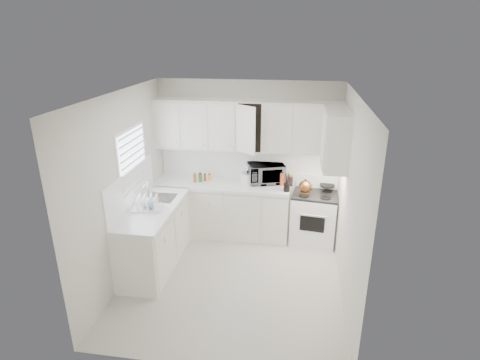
% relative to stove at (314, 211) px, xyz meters
% --- Properties ---
extents(floor, '(3.20, 3.20, 0.00)m').
position_rel_stove_xyz_m(floor, '(-1.15, -1.29, -0.55)').
color(floor, beige).
rests_on(floor, ground).
extents(ceiling, '(3.20, 3.20, 0.00)m').
position_rel_stove_xyz_m(ceiling, '(-1.15, -1.29, 2.05)').
color(ceiling, white).
rests_on(ceiling, ground).
extents(wall_back, '(3.00, 0.00, 3.00)m').
position_rel_stove_xyz_m(wall_back, '(-1.15, 0.31, 0.75)').
color(wall_back, silver).
rests_on(wall_back, ground).
extents(wall_front, '(3.00, 0.00, 3.00)m').
position_rel_stove_xyz_m(wall_front, '(-1.15, -2.89, 0.75)').
color(wall_front, silver).
rests_on(wall_front, ground).
extents(wall_left, '(0.00, 3.20, 3.20)m').
position_rel_stove_xyz_m(wall_left, '(-2.65, -1.29, 0.75)').
color(wall_left, silver).
rests_on(wall_left, ground).
extents(wall_right, '(0.00, 3.20, 3.20)m').
position_rel_stove_xyz_m(wall_right, '(0.35, -1.29, 0.75)').
color(wall_right, silver).
rests_on(wall_right, ground).
extents(window_blinds, '(0.06, 0.96, 1.06)m').
position_rel_stove_xyz_m(window_blinds, '(-2.63, -0.94, 1.00)').
color(window_blinds, white).
rests_on(window_blinds, wall_left).
extents(lower_cabinets_back, '(2.22, 0.60, 0.90)m').
position_rel_stove_xyz_m(lower_cabinets_back, '(-1.54, 0.01, -0.10)').
color(lower_cabinets_back, silver).
rests_on(lower_cabinets_back, floor).
extents(lower_cabinets_left, '(0.60, 1.60, 0.90)m').
position_rel_stove_xyz_m(lower_cabinets_left, '(-2.35, -1.09, -0.10)').
color(lower_cabinets_left, silver).
rests_on(lower_cabinets_left, floor).
extents(countertop_back, '(2.24, 0.64, 0.05)m').
position_rel_stove_xyz_m(countertop_back, '(-1.54, 0.00, 0.37)').
color(countertop_back, white).
rests_on(countertop_back, lower_cabinets_back).
extents(countertop_left, '(0.64, 1.62, 0.05)m').
position_rel_stove_xyz_m(countertop_left, '(-2.34, -1.09, 0.37)').
color(countertop_left, white).
rests_on(countertop_left, lower_cabinets_left).
extents(backsplash_back, '(2.98, 0.02, 0.55)m').
position_rel_stove_xyz_m(backsplash_back, '(-1.15, 0.30, 0.67)').
color(backsplash_back, white).
rests_on(backsplash_back, wall_back).
extents(backsplash_left, '(0.02, 1.60, 0.55)m').
position_rel_stove_xyz_m(backsplash_left, '(-2.64, -1.09, 0.67)').
color(backsplash_left, white).
rests_on(backsplash_left, wall_left).
extents(upper_cabinets_back, '(3.00, 0.33, 0.80)m').
position_rel_stove_xyz_m(upper_cabinets_back, '(-1.15, 0.15, 0.95)').
color(upper_cabinets_back, silver).
rests_on(upper_cabinets_back, wall_back).
extents(upper_cabinets_right, '(0.33, 0.90, 0.80)m').
position_rel_stove_xyz_m(upper_cabinets_right, '(0.19, -0.47, 0.95)').
color(upper_cabinets_right, silver).
rests_on(upper_cabinets_right, wall_right).
extents(sink, '(0.42, 0.38, 0.30)m').
position_rel_stove_xyz_m(sink, '(-2.34, -0.74, 0.52)').
color(sink, gray).
rests_on(sink, countertop_left).
extents(stove, '(0.79, 0.68, 1.10)m').
position_rel_stove_xyz_m(stove, '(0.00, 0.00, 0.00)').
color(stove, white).
rests_on(stove, floor).
extents(tea_kettle, '(0.30, 0.28, 0.23)m').
position_rel_stove_xyz_m(tea_kettle, '(-0.18, -0.16, 0.50)').
color(tea_kettle, brown).
rests_on(tea_kettle, stove).
extents(frying_pan, '(0.35, 0.45, 0.04)m').
position_rel_stove_xyz_m(frying_pan, '(0.18, 0.16, 0.41)').
color(frying_pan, black).
rests_on(frying_pan, stove).
extents(microwave, '(0.65, 0.48, 0.39)m').
position_rel_stove_xyz_m(microwave, '(-0.83, 0.16, 0.59)').
color(microwave, gray).
rests_on(microwave, countertop_back).
extents(rice_cooker, '(0.23, 0.23, 0.22)m').
position_rel_stove_xyz_m(rice_cooker, '(-1.12, 0.06, 0.51)').
color(rice_cooker, white).
rests_on(rice_cooker, countertop_back).
extents(paper_towel, '(0.12, 0.12, 0.27)m').
position_rel_stove_xyz_m(paper_towel, '(-1.12, 0.23, 0.53)').
color(paper_towel, white).
rests_on(paper_towel, countertop_back).
extents(utensil_crock, '(0.13, 0.13, 0.32)m').
position_rel_stove_xyz_m(utensil_crock, '(-0.47, -0.19, 0.56)').
color(utensil_crock, black).
rests_on(utensil_crock, countertop_back).
extents(dish_rack, '(0.45, 0.36, 0.22)m').
position_rel_stove_xyz_m(dish_rack, '(-2.39, -1.16, 0.51)').
color(dish_rack, white).
rests_on(dish_rack, countertop_left).
extents(spice_left_0, '(0.06, 0.06, 0.13)m').
position_rel_stove_xyz_m(spice_left_0, '(-2.00, 0.13, 0.46)').
color(spice_left_0, brown).
rests_on(spice_left_0, countertop_back).
extents(spice_left_1, '(0.06, 0.06, 0.13)m').
position_rel_stove_xyz_m(spice_left_1, '(-1.92, 0.04, 0.46)').
color(spice_left_1, '#367426').
rests_on(spice_left_1, countertop_back).
extents(spice_left_2, '(0.06, 0.06, 0.13)m').
position_rel_stove_xyz_m(spice_left_2, '(-1.85, 0.13, 0.46)').
color(spice_left_2, '#CA421A').
rests_on(spice_left_2, countertop_back).
extents(spice_left_3, '(0.06, 0.06, 0.13)m').
position_rel_stove_xyz_m(spice_left_3, '(-1.77, 0.04, 0.46)').
color(spice_left_3, yellow).
rests_on(spice_left_3, countertop_back).
extents(sauce_right_0, '(0.06, 0.06, 0.19)m').
position_rel_stove_xyz_m(sauce_right_0, '(-0.57, 0.17, 0.49)').
color(sauce_right_0, '#CA421A').
rests_on(sauce_right_0, countertop_back).
extents(sauce_right_1, '(0.06, 0.06, 0.19)m').
position_rel_stove_xyz_m(sauce_right_1, '(-0.51, 0.11, 0.49)').
color(sauce_right_1, yellow).
rests_on(sauce_right_1, countertop_back).
extents(sauce_right_2, '(0.06, 0.06, 0.19)m').
position_rel_stove_xyz_m(sauce_right_2, '(-0.46, 0.17, 0.49)').
color(sauce_right_2, '#5D231A').
rests_on(sauce_right_2, countertop_back).
extents(sauce_right_3, '(0.06, 0.06, 0.19)m').
position_rel_stove_xyz_m(sauce_right_3, '(-0.40, 0.11, 0.49)').
color(sauce_right_3, black).
rests_on(sauce_right_3, countertop_back).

